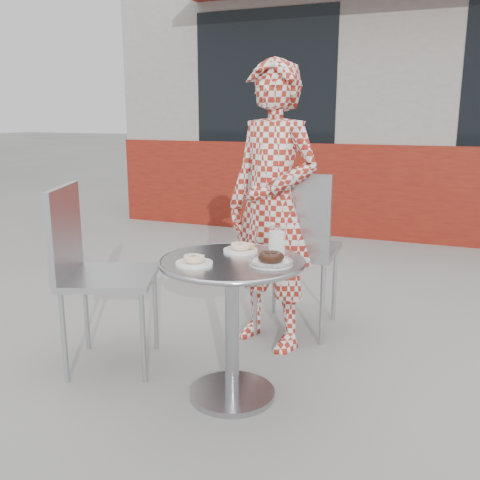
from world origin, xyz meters
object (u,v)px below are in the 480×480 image
at_px(chair_far, 296,282).
at_px(chair_left, 109,312).
at_px(seated_person, 272,208).
at_px(bistro_table, 232,295).
at_px(plate_near, 194,261).
at_px(milk_cup, 277,242).
at_px(plate_far, 241,248).
at_px(plate_checker, 271,260).

bearing_deg(chair_far, chair_left, 45.34).
relative_size(chair_far, seated_person, 0.62).
bearing_deg(bistro_table, plate_near, -132.46).
xyz_separation_m(chair_left, milk_cup, (0.88, 0.11, 0.44)).
bearing_deg(plate_far, chair_left, -172.61).
relative_size(seated_person, plate_far, 9.87).
bearing_deg(chair_left, bistro_table, -117.24).
bearing_deg(plate_near, bistro_table, 47.54).
height_order(plate_checker, milk_cup, milk_cup).
bearing_deg(plate_near, chair_far, 81.46).
height_order(chair_left, plate_far, chair_left).
distance_m(chair_left, seated_person, 1.04).
bearing_deg(plate_near, plate_far, 70.11).
bearing_deg(seated_person, plate_near, -75.95).
bearing_deg(plate_far, chair_far, 85.96).
distance_m(plate_far, plate_checker, 0.25).
distance_m(bistro_table, seated_person, 0.72).
relative_size(plate_far, plate_near, 1.00).
distance_m(chair_left, plate_checker, 0.99).
xyz_separation_m(bistro_table, seated_person, (-0.04, 0.66, 0.29)).
relative_size(bistro_table, chair_left, 0.70).
xyz_separation_m(chair_far, plate_near, (-0.16, -1.04, 0.38)).
xyz_separation_m(bistro_table, chair_far, (0.04, 0.91, -0.20)).
bearing_deg(milk_cup, plate_checker, -80.07).
bearing_deg(bistro_table, plate_checker, 0.78).
distance_m(chair_left, milk_cup, 0.99).
bearing_deg(chair_far, milk_cup, 96.33).
bearing_deg(seated_person, milk_cup, -48.38).
bearing_deg(plate_near, chair_left, 162.37).
height_order(bistro_table, milk_cup, milk_cup).
height_order(bistro_table, chair_far, chair_far).
bearing_deg(seated_person, plate_far, -67.60).
bearing_deg(plate_near, milk_cup, 47.66).
distance_m(bistro_table, chair_far, 0.93).
bearing_deg(plate_far, milk_cup, 5.59).
distance_m(bistro_table, plate_near, 0.25).
height_order(plate_far, milk_cup, milk_cup).
relative_size(chair_far, milk_cup, 7.71).
bearing_deg(seated_person, chair_far, 93.56).
xyz_separation_m(plate_far, plate_checker, (0.20, -0.15, -0.00)).
height_order(plate_far, plate_near, plate_far).
bearing_deg(chair_left, plate_far, -105.04).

